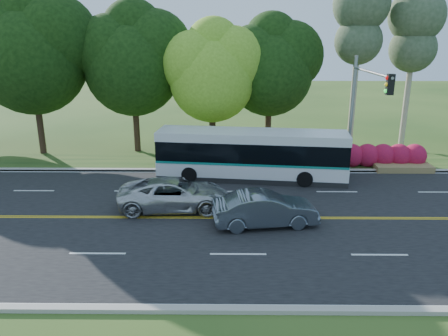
{
  "coord_description": "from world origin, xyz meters",
  "views": [
    {
      "loc": [
        -0.9,
        -18.72,
        8.29
      ],
      "look_at": [
        -1.11,
        2.0,
        1.82
      ],
      "focal_mm": 35.0,
      "sensor_mm": 36.0,
      "label": 1
    }
  ],
  "objects_px": {
    "sedan": "(265,209)",
    "suv": "(175,194)",
    "transit_bus": "(251,155)",
    "traffic_signal": "(362,101)"
  },
  "relations": [
    {
      "from": "sedan",
      "to": "suv",
      "type": "relative_size",
      "value": 0.86
    },
    {
      "from": "transit_bus",
      "to": "sedan",
      "type": "bearing_deg",
      "value": -80.76
    },
    {
      "from": "traffic_signal",
      "to": "suv",
      "type": "bearing_deg",
      "value": -156.65
    },
    {
      "from": "traffic_signal",
      "to": "suv",
      "type": "relative_size",
      "value": 1.3
    },
    {
      "from": "transit_bus",
      "to": "suv",
      "type": "bearing_deg",
      "value": -123.92
    },
    {
      "from": "traffic_signal",
      "to": "sedan",
      "type": "bearing_deg",
      "value": -132.86
    },
    {
      "from": "traffic_signal",
      "to": "transit_bus",
      "type": "height_order",
      "value": "traffic_signal"
    },
    {
      "from": "traffic_signal",
      "to": "suv",
      "type": "distance_m",
      "value": 11.57
    },
    {
      "from": "transit_bus",
      "to": "suv",
      "type": "height_order",
      "value": "transit_bus"
    },
    {
      "from": "sedan",
      "to": "suv",
      "type": "distance_m",
      "value": 4.65
    }
  ]
}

